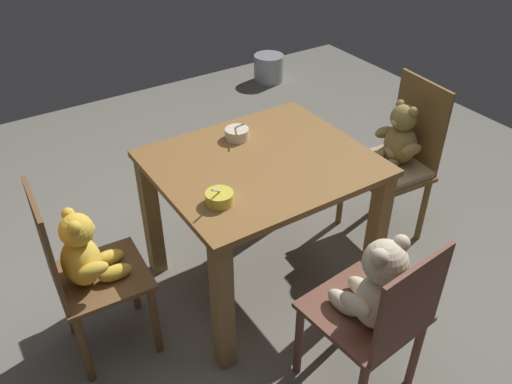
{
  "coord_description": "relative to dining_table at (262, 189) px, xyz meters",
  "views": [
    {
      "loc": [
        -1.15,
        -1.72,
        2.03
      ],
      "look_at": [
        0.0,
        0.05,
        0.54
      ],
      "focal_mm": 37.18,
      "sensor_mm": 36.0,
      "label": 1
    }
  ],
  "objects": [
    {
      "name": "ground_plane",
      "position": [
        0.0,
        0.0,
        -0.6
      ],
      "size": [
        5.2,
        5.2,
        0.04
      ],
      "color": "slate"
    },
    {
      "name": "porridge_bowl_yellow_near_left",
      "position": [
        -0.33,
        -0.18,
        0.19
      ],
      "size": [
        0.12,
        0.12,
        0.11
      ],
      "color": "yellow",
      "rests_on": "dining_table"
    },
    {
      "name": "metal_pail",
      "position": [
        1.5,
        2.15,
        -0.46
      ],
      "size": [
        0.28,
        0.28,
        0.25
      ],
      "primitive_type": "cylinder",
      "color": "#93969B",
      "rests_on": "ground_plane"
    },
    {
      "name": "porridge_bowl_cream_far_center",
      "position": [
        0.01,
        0.24,
        0.19
      ],
      "size": [
        0.12,
        0.13,
        0.11
      ],
      "color": "beige",
      "rests_on": "dining_table"
    },
    {
      "name": "dining_table",
      "position": [
        0.0,
        0.0,
        0.0
      ],
      "size": [
        0.98,
        0.84,
        0.74
      ],
      "color": "brown",
      "rests_on": "ground_plane"
    },
    {
      "name": "teddy_chair_near_front",
      "position": [
        0.0,
        -0.79,
        -0.03
      ],
      "size": [
        0.44,
        0.45,
        0.83
      ],
      "rotation": [
        0.0,
        0.0,
        1.67
      ],
      "color": "brown",
      "rests_on": "ground_plane"
    },
    {
      "name": "teddy_chair_near_right",
      "position": [
        0.85,
        -0.04,
        -0.05
      ],
      "size": [
        0.41,
        0.43,
        0.92
      ],
      "rotation": [
        0.0,
        0.0,
        3.06
      ],
      "color": "brown",
      "rests_on": "ground_plane"
    },
    {
      "name": "teddy_chair_near_left",
      "position": [
        -0.86,
        0.02,
        -0.06
      ],
      "size": [
        0.4,
        0.39,
        0.9
      ],
      "rotation": [
        0.0,
        0.0,
        -0.06
      ],
      "color": "brown",
      "rests_on": "ground_plane"
    }
  ]
}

